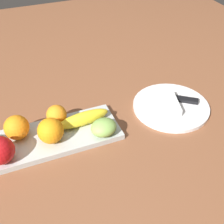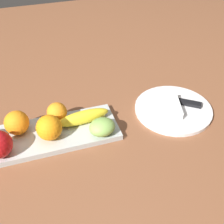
{
  "view_description": "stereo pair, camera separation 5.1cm",
  "coord_description": "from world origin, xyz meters",
  "px_view_note": "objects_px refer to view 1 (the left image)",
  "views": [
    {
      "loc": [
        0.08,
        0.62,
        0.62
      ],
      "look_at": [
        -0.18,
        -0.03,
        0.05
      ],
      "focal_mm": 46.98,
      "sensor_mm": 36.0,
      "label": 1
    },
    {
      "loc": [
        0.03,
        0.63,
        0.62
      ],
      "look_at": [
        -0.18,
        -0.03,
        0.05
      ],
      "focal_mm": 46.98,
      "sensor_mm": 36.0,
      "label": 2
    }
  ],
  "objects_px": {
    "banana": "(83,119)",
    "knife": "(180,99)",
    "orange_near_banana": "(57,115)",
    "orange_center": "(17,127)",
    "apple": "(0,151)",
    "fruit_tray": "(45,139)",
    "grape_bunch": "(104,127)",
    "orange_near_apple": "(51,131)",
    "folded_napkin": "(163,104)",
    "dinner_plate": "(171,106)"
  },
  "relations": [
    {
      "from": "fruit_tray",
      "to": "knife",
      "type": "distance_m",
      "value": 0.47
    },
    {
      "from": "grape_bunch",
      "to": "knife",
      "type": "bearing_deg",
      "value": -168.72
    },
    {
      "from": "apple",
      "to": "dinner_plate",
      "type": "relative_size",
      "value": 0.3
    },
    {
      "from": "banana",
      "to": "knife",
      "type": "bearing_deg",
      "value": -5.87
    },
    {
      "from": "orange_near_banana",
      "to": "orange_center",
      "type": "relative_size",
      "value": 0.86
    },
    {
      "from": "apple",
      "to": "orange_center",
      "type": "distance_m",
      "value": 0.09
    },
    {
      "from": "orange_center",
      "to": "orange_near_apple",
      "type": "bearing_deg",
      "value": 149.38
    },
    {
      "from": "fruit_tray",
      "to": "orange_near_banana",
      "type": "relative_size",
      "value": 7.21
    },
    {
      "from": "fruit_tray",
      "to": "knife",
      "type": "relative_size",
      "value": 2.86
    },
    {
      "from": "banana",
      "to": "fruit_tray",
      "type": "bearing_deg",
      "value": -179.17
    },
    {
      "from": "fruit_tray",
      "to": "apple",
      "type": "relative_size",
      "value": 5.85
    },
    {
      "from": "dinner_plate",
      "to": "knife",
      "type": "xyz_separation_m",
      "value": [
        -0.04,
        -0.01,
        0.01
      ]
    },
    {
      "from": "banana",
      "to": "dinner_plate",
      "type": "bearing_deg",
      "value": -7.94
    },
    {
      "from": "fruit_tray",
      "to": "orange_near_banana",
      "type": "bearing_deg",
      "value": -137.18
    },
    {
      "from": "orange_near_banana",
      "to": "fruit_tray",
      "type": "bearing_deg",
      "value": 42.82
    },
    {
      "from": "orange_near_banana",
      "to": "folded_napkin",
      "type": "relative_size",
      "value": 0.56
    },
    {
      "from": "grape_bunch",
      "to": "apple",
      "type": "bearing_deg",
      "value": -0.58
    },
    {
      "from": "orange_near_apple",
      "to": "banana",
      "type": "bearing_deg",
      "value": -162.18
    },
    {
      "from": "grape_bunch",
      "to": "dinner_plate",
      "type": "xyz_separation_m",
      "value": [
        -0.26,
        -0.05,
        -0.04
      ]
    },
    {
      "from": "orange_near_banana",
      "to": "dinner_plate",
      "type": "relative_size",
      "value": 0.24
    },
    {
      "from": "knife",
      "to": "apple",
      "type": "bearing_deg",
      "value": 42.24
    },
    {
      "from": "dinner_plate",
      "to": "knife",
      "type": "height_order",
      "value": "knife"
    },
    {
      "from": "orange_center",
      "to": "knife",
      "type": "xyz_separation_m",
      "value": [
        -0.54,
        0.02,
        -0.04
      ]
    },
    {
      "from": "folded_napkin",
      "to": "orange_center",
      "type": "bearing_deg",
      "value": -3.79
    },
    {
      "from": "orange_center",
      "to": "grape_bunch",
      "type": "xyz_separation_m",
      "value": [
        -0.24,
        0.08,
        -0.01
      ]
    },
    {
      "from": "apple",
      "to": "knife",
      "type": "xyz_separation_m",
      "value": [
        -0.59,
        -0.06,
        -0.04
      ]
    },
    {
      "from": "orange_center",
      "to": "grape_bunch",
      "type": "bearing_deg",
      "value": 161.15
    },
    {
      "from": "banana",
      "to": "dinner_plate",
      "type": "height_order",
      "value": "banana"
    },
    {
      "from": "fruit_tray",
      "to": "grape_bunch",
      "type": "relative_size",
      "value": 5.73
    },
    {
      "from": "orange_near_apple",
      "to": "knife",
      "type": "bearing_deg",
      "value": -176.04
    },
    {
      "from": "orange_near_banana",
      "to": "orange_center",
      "type": "xyz_separation_m",
      "value": [
        0.12,
        0.02,
        0.01
      ]
    },
    {
      "from": "orange_near_banana",
      "to": "folded_napkin",
      "type": "height_order",
      "value": "orange_near_banana"
    },
    {
      "from": "apple",
      "to": "knife",
      "type": "distance_m",
      "value": 0.6
    },
    {
      "from": "grape_bunch",
      "to": "fruit_tray",
      "type": "bearing_deg",
      "value": -16.43
    },
    {
      "from": "banana",
      "to": "orange_center",
      "type": "bearing_deg",
      "value": 169.59
    },
    {
      "from": "fruit_tray",
      "to": "dinner_plate",
      "type": "height_order",
      "value": "fruit_tray"
    },
    {
      "from": "fruit_tray",
      "to": "dinner_plate",
      "type": "relative_size",
      "value": 1.75
    },
    {
      "from": "orange_near_apple",
      "to": "grape_bunch",
      "type": "distance_m",
      "value": 0.15
    },
    {
      "from": "apple",
      "to": "folded_napkin",
      "type": "bearing_deg",
      "value": -174.84
    },
    {
      "from": "grape_bunch",
      "to": "dinner_plate",
      "type": "height_order",
      "value": "grape_bunch"
    },
    {
      "from": "grape_bunch",
      "to": "knife",
      "type": "xyz_separation_m",
      "value": [
        -0.3,
        -0.06,
        -0.02
      ]
    },
    {
      "from": "apple",
      "to": "knife",
      "type": "height_order",
      "value": "apple"
    },
    {
      "from": "apple",
      "to": "orange_near_apple",
      "type": "distance_m",
      "value": 0.14
    },
    {
      "from": "orange_near_banana",
      "to": "knife",
      "type": "relative_size",
      "value": 0.4
    },
    {
      "from": "orange_near_apple",
      "to": "grape_bunch",
      "type": "xyz_separation_m",
      "value": [
        -0.15,
        0.03,
        -0.01
      ]
    },
    {
      "from": "orange_center",
      "to": "grape_bunch",
      "type": "distance_m",
      "value": 0.25
    },
    {
      "from": "orange_near_apple",
      "to": "folded_napkin",
      "type": "relative_size",
      "value": 0.67
    },
    {
      "from": "orange_near_banana",
      "to": "grape_bunch",
      "type": "bearing_deg",
      "value": 139.46
    },
    {
      "from": "folded_napkin",
      "to": "grape_bunch",
      "type": "bearing_deg",
      "value": 12.23
    },
    {
      "from": "grape_bunch",
      "to": "dinner_plate",
      "type": "bearing_deg",
      "value": -169.22
    }
  ]
}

